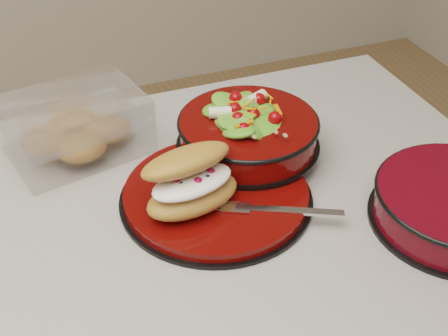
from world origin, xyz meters
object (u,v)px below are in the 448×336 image
object	(u,v)px
dinner_plate	(217,195)
pastry_box	(76,127)
croissant	(191,181)
salad_bowl	(248,128)
fork	(277,210)

from	to	relation	value
dinner_plate	pastry_box	world-z (taller)	pastry_box
croissant	dinner_plate	bearing A→B (deg)	8.16
salad_bowl	croissant	size ratio (longest dim) A/B	1.50
salad_bowl	pastry_box	size ratio (longest dim) A/B	0.96
dinner_plate	croissant	world-z (taller)	croissant
dinner_plate	fork	size ratio (longest dim) A/B	1.75
pastry_box	croissant	bearing A→B (deg)	-73.75
salad_bowl	fork	size ratio (longest dim) A/B	1.41
croissant	fork	distance (m)	0.13
croissant	fork	world-z (taller)	croissant
dinner_plate	salad_bowl	distance (m)	0.13
croissant	fork	xyz separation A→B (m)	(0.11, -0.06, -0.04)
salad_bowl	pastry_box	xyz separation A→B (m)	(-0.25, 0.12, -0.01)
fork	pastry_box	bearing A→B (deg)	65.30
dinner_plate	pastry_box	distance (m)	0.26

